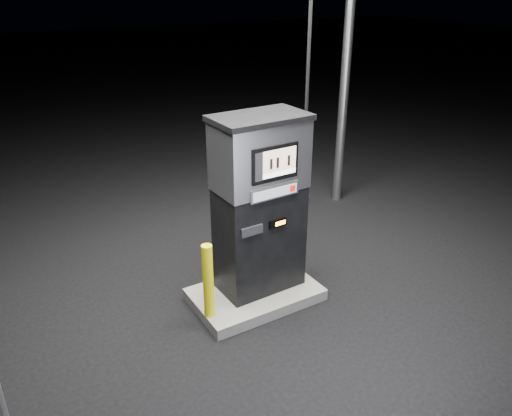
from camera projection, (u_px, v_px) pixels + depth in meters
ground at (255, 299)px, 6.51m from camera, size 80.00×80.00×0.00m
pump_island at (255, 294)px, 6.48m from camera, size 1.60×1.00×0.15m
fuel_dispenser at (260, 204)px, 6.08m from camera, size 1.25×0.70×4.69m
bollard_left at (208, 281)px, 5.76m from camera, size 0.16×0.16×0.95m
bollard_right at (301, 245)px, 6.64m from camera, size 0.13×0.13×0.85m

